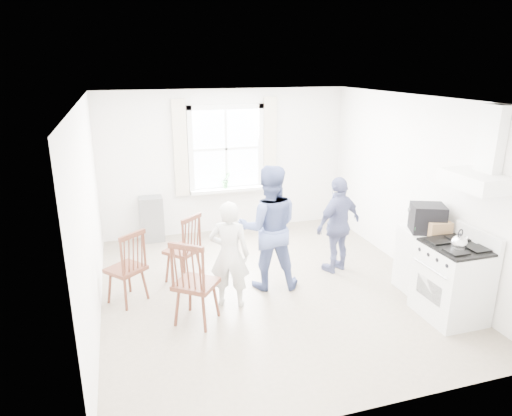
{
  "coord_description": "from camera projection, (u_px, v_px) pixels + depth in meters",
  "views": [
    {
      "loc": [
        -1.85,
        -5.47,
        3.03
      ],
      "look_at": [
        -0.13,
        0.2,
        1.14
      ],
      "focal_mm": 32.0,
      "sensor_mm": 36.0,
      "label": 1
    }
  ],
  "objects": [
    {
      "name": "potted_plant",
      "position": [
        226.0,
        180.0,
        8.25
      ],
      "size": [
        0.2,
        0.2,
        0.3
      ],
      "primitive_type": "imported",
      "rotation": [
        0.0,
        0.0,
        0.2
      ],
      "color": "#337436",
      "rests_on": "window_assembly"
    },
    {
      "name": "cardboard_box",
      "position": [
        438.0,
        228.0,
        5.86
      ],
      "size": [
        0.32,
        0.25,
        0.19
      ],
      "primitive_type": "cube",
      "rotation": [
        0.0,
        0.0,
        -0.13
      ],
      "color": "olive",
      "rests_on": "low_cabinet"
    },
    {
      "name": "windsor_chair_c",
      "position": [
        131.0,
        260.0,
        5.83
      ],
      "size": [
        0.59,
        0.59,
        1.01
      ],
      "color": "#492317",
      "rests_on": "ground"
    },
    {
      "name": "windsor_chair_a",
      "position": [
        188.0,
        242.0,
        6.42
      ],
      "size": [
        0.6,
        0.6,
        1.02
      ],
      "color": "#492317",
      "rests_on": "ground"
    },
    {
      "name": "range_hood",
      "position": [
        480.0,
        167.0,
        5.18
      ],
      "size": [
        0.45,
        0.76,
        0.94
      ],
      "color": "white",
      "rests_on": "room_shell"
    },
    {
      "name": "room_shell",
      "position": [
        270.0,
        200.0,
        6.02
      ],
      "size": [
        4.62,
        5.12,
        2.64
      ],
      "color": "gray",
      "rests_on": "ground"
    },
    {
      "name": "low_cabinet",
      "position": [
        421.0,
        260.0,
        6.24
      ],
      "size": [
        0.5,
        0.55,
        0.9
      ],
      "primitive_type": "cube",
      "color": "white",
      "rests_on": "ground"
    },
    {
      "name": "gas_stove",
      "position": [
        452.0,
        281.0,
        5.57
      ],
      "size": [
        0.68,
        0.76,
        1.12
      ],
      "color": "silver",
      "rests_on": "ground"
    },
    {
      "name": "windsor_chair_b",
      "position": [
        191.0,
        275.0,
        5.3
      ],
      "size": [
        0.64,
        0.64,
        1.1
      ],
      "color": "#492317",
      "rests_on": "ground"
    },
    {
      "name": "shelf_unit",
      "position": [
        152.0,
        219.0,
        8.03
      ],
      "size": [
        0.4,
        0.3,
        0.8
      ],
      "primitive_type": "cube",
      "color": "gray",
      "rests_on": "ground"
    },
    {
      "name": "window_assembly",
      "position": [
        226.0,
        154.0,
        8.2
      ],
      "size": [
        1.88,
        0.24,
        1.7
      ],
      "color": "white",
      "rests_on": "room_shell"
    },
    {
      "name": "kettle",
      "position": [
        459.0,
        243.0,
        5.27
      ],
      "size": [
        0.18,
        0.18,
        0.26
      ],
      "color": "silver",
      "rests_on": "gas_stove"
    },
    {
      "name": "stereo_stack",
      "position": [
        427.0,
        218.0,
        5.97
      ],
      "size": [
        0.52,
        0.5,
        0.37
      ],
      "color": "black",
      "rests_on": "low_cabinet"
    },
    {
      "name": "person_left",
      "position": [
        229.0,
        255.0,
        5.77
      ],
      "size": [
        0.68,
        0.68,
        1.42
      ],
      "primitive_type": "imported",
      "rotation": [
        0.0,
        0.0,
        2.74
      ],
      "color": "silver",
      "rests_on": "ground"
    },
    {
      "name": "person_mid",
      "position": [
        269.0,
        228.0,
        6.23
      ],
      "size": [
        1.02,
        1.02,
        1.75
      ],
      "primitive_type": "imported",
      "rotation": [
        0.0,
        0.0,
        2.92
      ],
      "color": "#4E5C91",
      "rests_on": "ground"
    },
    {
      "name": "person_right",
      "position": [
        338.0,
        225.0,
        6.77
      ],
      "size": [
        1.11,
        1.11,
        1.46
      ],
      "primitive_type": "imported",
      "rotation": [
        0.0,
        0.0,
        3.51
      ],
      "color": "navy",
      "rests_on": "ground"
    }
  ]
}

